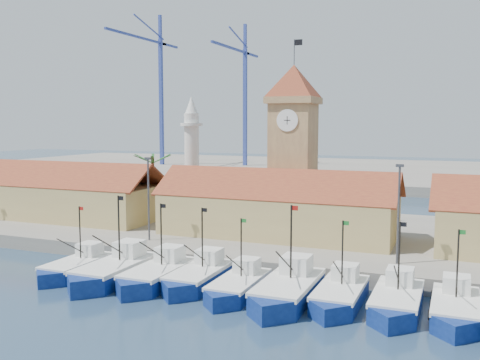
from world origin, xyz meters
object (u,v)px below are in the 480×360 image
at_px(boat_0, 75,268).
at_px(clock_tower, 293,141).
at_px(minaret, 192,156).
at_px(boat_5, 287,292).

xyz_separation_m(boat_0, clock_tower, (13.91, 23.87, 11.26)).
bearing_deg(boat_0, clock_tower, 59.76).
distance_m(clock_tower, minaret, 15.30).
relative_size(boat_5, minaret, 0.66).
relative_size(boat_0, boat_5, 0.84).
height_order(boat_0, minaret, minaret).
distance_m(boat_5, clock_tower, 26.97).
distance_m(boat_0, clock_tower, 29.83).
xyz_separation_m(boat_5, clock_tower, (-6.62, 23.66, 11.12)).
bearing_deg(boat_5, minaret, 130.11).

